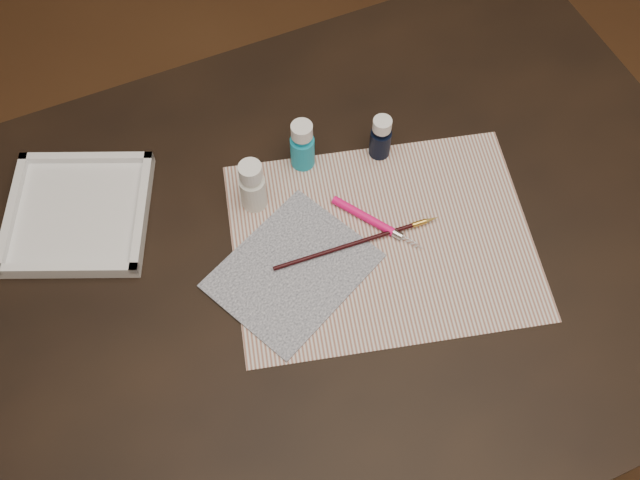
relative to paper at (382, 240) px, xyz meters
name	(u,v)px	position (x,y,z in m)	size (l,w,h in m)	color
ground	(320,402)	(-0.10, 0.01, -0.76)	(3.50, 3.50, 0.02)	#422614
table	(320,345)	(-0.10, 0.01, -0.38)	(1.30, 0.90, 0.75)	black
paper	(382,240)	(0.00, 0.00, 0.00)	(0.46, 0.35, 0.00)	silver
canvas	(293,271)	(-0.15, 0.01, 0.00)	(0.22, 0.18, 0.00)	black
paint_bottle_white	(252,186)	(-0.15, 0.14, 0.05)	(0.04, 0.04, 0.10)	silver
paint_bottle_cyan	(302,145)	(-0.05, 0.18, 0.05)	(0.04, 0.04, 0.09)	#1595B4
paint_bottle_navy	(381,137)	(0.07, 0.15, 0.04)	(0.03, 0.03, 0.08)	black
paintbrush	(358,242)	(-0.04, 0.01, 0.01)	(0.27, 0.01, 0.01)	black
craft_knife	(378,224)	(0.00, 0.03, 0.01)	(0.16, 0.01, 0.01)	#F70E6D
palette_tray	(78,213)	(-0.41, 0.23, 0.01)	(0.21, 0.21, 0.03)	white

